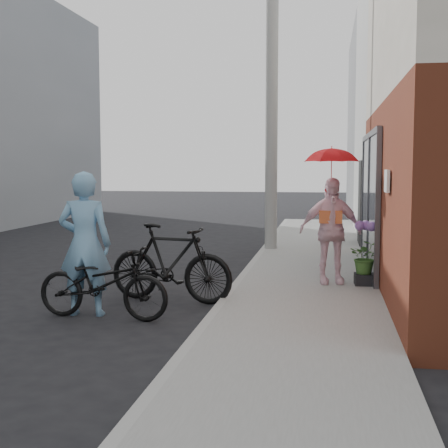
% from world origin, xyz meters
% --- Properties ---
extents(ground, '(80.00, 80.00, 0.00)m').
position_xyz_m(ground, '(0.00, 0.00, 0.00)').
color(ground, black).
rests_on(ground, ground).
extents(sidewalk, '(2.20, 24.00, 0.12)m').
position_xyz_m(sidewalk, '(2.10, 2.00, 0.06)').
color(sidewalk, gray).
rests_on(sidewalk, ground).
extents(curb, '(0.12, 24.00, 0.12)m').
position_xyz_m(curb, '(0.94, 2.00, 0.06)').
color(curb, '#9E9E99').
rests_on(curb, ground).
extents(utility_pole, '(0.28, 0.28, 7.00)m').
position_xyz_m(utility_pole, '(1.10, 6.00, 3.50)').
color(utility_pole, '#9E9E99').
rests_on(utility_pole, ground).
extents(officer, '(0.76, 0.54, 1.95)m').
position_xyz_m(officer, '(-0.83, -0.41, 0.97)').
color(officer, '#72A6CB').
rests_on(officer, ground).
extents(bike_left, '(1.87, 0.78, 0.96)m').
position_xyz_m(bike_left, '(-0.52, -0.57, 0.48)').
color(bike_left, black).
rests_on(bike_left, ground).
extents(bike_right, '(2.01, 0.89, 1.17)m').
position_xyz_m(bike_right, '(0.10, 0.59, 0.58)').
color(bike_right, black).
rests_on(bike_right, ground).
extents(kimono_woman, '(1.07, 0.62, 1.71)m').
position_xyz_m(kimono_woman, '(2.44, 1.84, 0.98)').
color(kimono_woman, white).
rests_on(kimono_woman, sidewalk).
extents(parasol, '(0.86, 0.86, 0.75)m').
position_xyz_m(parasol, '(2.44, 1.84, 2.21)').
color(parasol, red).
rests_on(parasol, kimono_woman).
extents(planter, '(0.35, 0.35, 0.18)m').
position_xyz_m(planter, '(3.00, 1.79, 0.21)').
color(planter, black).
rests_on(planter, sidewalk).
extents(potted_plant, '(0.49, 0.43, 0.55)m').
position_xyz_m(potted_plant, '(3.00, 1.79, 0.57)').
color(potted_plant, '#396428').
rests_on(potted_plant, planter).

